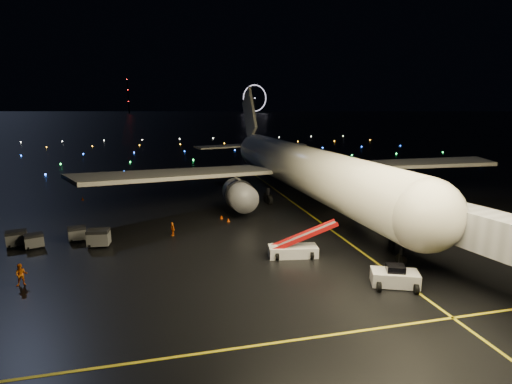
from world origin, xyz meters
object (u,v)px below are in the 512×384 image
at_px(baggage_cart_3, 17,239).
at_px(baggage_cart_0, 99,238).
at_px(baggage_cart_1, 77,234).
at_px(crew_b, 21,275).
at_px(airliner, 293,141).
at_px(baggage_cart_2, 34,241).
at_px(belt_loader, 293,240).
at_px(crew_c, 172,229).
at_px(pushback_tug, 395,275).

bearing_deg(baggage_cart_3, baggage_cart_0, -29.11).
bearing_deg(baggage_cart_1, crew_b, -116.68).
bearing_deg(airliner, baggage_cart_1, -157.93).
relative_size(crew_b, baggage_cart_3, 0.97).
relative_size(baggage_cart_1, baggage_cart_2, 1.03).
bearing_deg(baggage_cart_0, baggage_cart_1, 141.14).
bearing_deg(airliner, crew_b, -144.82).
bearing_deg(baggage_cart_1, belt_loader, -39.91).
relative_size(airliner, baggage_cart_0, 29.68).
height_order(airliner, baggage_cart_2, airliner).
bearing_deg(crew_c, baggage_cart_1, -117.65).
bearing_deg(crew_c, baggage_cart_3, -114.42).
relative_size(airliner, baggage_cart_1, 35.60).
xyz_separation_m(pushback_tug, crew_b, (-30.42, 7.29, 0.06)).
bearing_deg(pushback_tug, crew_c, 156.95).
height_order(pushback_tug, baggage_cart_2, pushback_tug).
height_order(belt_loader, baggage_cart_1, belt_loader).
bearing_deg(belt_loader, baggage_cart_0, 167.16).
bearing_deg(baggage_cart_2, airliner, 4.48).
xyz_separation_m(airliner, baggage_cart_0, (-27.21, -16.28, -8.37)).
bearing_deg(pushback_tug, baggage_cart_3, 174.12).
bearing_deg(crew_b, airliner, 31.00).
bearing_deg(airliner, baggage_cart_2, -158.36).
relative_size(crew_c, baggage_cart_0, 0.75).
relative_size(airliner, crew_b, 34.00).
bearing_deg(crew_c, belt_loader, 27.41).
distance_m(airliner, belt_loader, 26.24).
relative_size(crew_c, baggage_cart_2, 0.92).
height_order(crew_b, baggage_cart_0, crew_b).
distance_m(crew_c, baggage_cart_1, 10.46).
bearing_deg(baggage_cart_2, baggage_cart_3, 132.61).
bearing_deg(airliner, belt_loader, -110.86).
xyz_separation_m(airliner, baggage_cart_2, (-33.80, -15.18, -8.55)).
bearing_deg(baggage_cart_0, crew_c, 19.10).
distance_m(belt_loader, baggage_cart_1, 24.21).
height_order(crew_c, baggage_cart_0, baggage_cart_0).
bearing_deg(crew_b, pushback_tug, -20.19).
xyz_separation_m(airliner, belt_loader, (-7.89, -23.85, -7.60)).
relative_size(pushback_tug, baggage_cart_3, 1.91).
bearing_deg(baggage_cart_2, baggage_cart_0, -29.18).
height_order(belt_loader, baggage_cart_2, belt_loader).
distance_m(pushback_tug, baggage_cart_3, 38.50).
xyz_separation_m(crew_b, baggage_cart_2, (-1.66, 9.69, -0.20)).
distance_m(airliner, baggage_cart_3, 39.38).
distance_m(baggage_cart_0, baggage_cart_2, 6.69).
bearing_deg(belt_loader, baggage_cart_1, 163.68).
bearing_deg(baggage_cart_3, belt_loader, -34.32).
bearing_deg(airliner, baggage_cart_0, -151.65).
bearing_deg(belt_loader, airliner, 80.25).
relative_size(baggage_cart_0, baggage_cart_2, 1.23).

